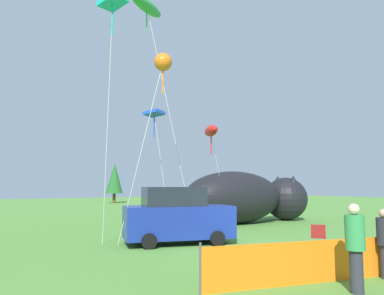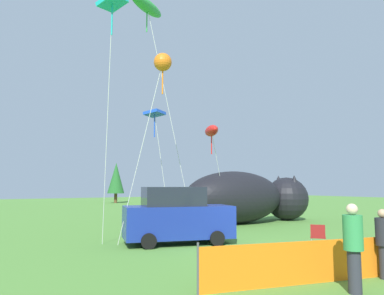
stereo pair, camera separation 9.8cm
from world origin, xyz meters
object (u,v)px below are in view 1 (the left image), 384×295
inflatable_cat (247,199)px  kite_red_lizard (211,131)px  parked_car (177,216)px  spectator_in_yellow_shirt (355,244)px  kite_blue_box (154,115)px  kite_green_fish (147,7)px  folding_chair (318,235)px  kite_teal_diamond (113,7)px  kite_orange_flower (163,63)px

inflatable_cat → kite_red_lizard: kite_red_lizard is taller
parked_car → spectator_in_yellow_shirt: (-0.13, -7.90, -0.04)m
kite_blue_box → kite_green_fish: bearing=-126.8°
folding_chair → kite_green_fish: bearing=75.0°
kite_green_fish → inflatable_cat: bearing=12.6°
kite_green_fish → kite_teal_diamond: bearing=-134.0°
spectator_in_yellow_shirt → kite_green_fish: size_ratio=0.16×
folding_chair → kite_blue_box: size_ratio=0.15×
folding_chair → kite_orange_flower: (-4.12, 3.95, 6.58)m
folding_chair → kite_blue_box: 10.78m
folding_chair → kite_red_lizard: size_ratio=0.16×
kite_blue_box → inflatable_cat: bearing=-1.4°
kite_teal_diamond → inflatable_cat: bearing=23.8°
spectator_in_yellow_shirt → kite_teal_diamond: size_ratio=0.20×
inflatable_cat → parked_car: bearing=-148.8°
kite_teal_diamond → kite_green_fish: (2.82, 2.92, 1.99)m
folding_chair → kite_orange_flower: kite_orange_flower is taller
inflatable_cat → folding_chair: bearing=-117.0°
kite_red_lizard → kite_green_fish: bearing=-170.5°
kite_red_lizard → folding_chair: bearing=-97.4°
inflatable_cat → kite_orange_flower: bearing=-150.6°
parked_car → kite_red_lizard: kite_red_lizard is taller
folding_chair → kite_teal_diamond: size_ratio=0.10×
kite_blue_box → kite_orange_flower: bearing=-113.3°
folding_chair → inflatable_cat: bearing=24.2°
kite_teal_diamond → kite_red_lizard: 8.87m
folding_chair → inflatable_cat: inflatable_cat is taller
folding_chair → kite_green_fish: kite_green_fish is taller
folding_chair → kite_red_lizard: kite_red_lizard is taller
parked_car → kite_blue_box: (1.43, 4.98, 5.00)m
kite_orange_flower → kite_red_lizard: (5.14, 3.97, -1.84)m
spectator_in_yellow_shirt → kite_orange_flower: kite_orange_flower is taller
kite_teal_diamond → kite_blue_box: size_ratio=1.50×
kite_orange_flower → kite_red_lizard: kite_orange_flower is taller
kite_green_fish → kite_blue_box: 5.49m
kite_blue_box → kite_red_lizard: (2.95, -1.14, -0.78)m
parked_car → inflatable_cat: size_ratio=0.49×
inflatable_cat → spectator_in_yellow_shirt: 14.97m
folding_chair → kite_orange_flower: bearing=96.5°
inflatable_cat → kite_blue_box: size_ratio=1.48×
kite_blue_box → spectator_in_yellow_shirt: bearing=-96.9°
kite_green_fish → kite_red_lizard: 7.25m
spectator_in_yellow_shirt → kite_teal_diamond: bearing=108.1°
folding_chair → kite_red_lizard: bearing=42.9°
parked_car → folding_chair: 5.30m
kite_teal_diamond → kite_green_fish: kite_green_fish is taller
parked_car → inflatable_cat: 9.12m
inflatable_cat → kite_green_fish: size_ratio=0.80×
kite_teal_diamond → kite_green_fish: 4.51m
inflatable_cat → kite_blue_box: 7.81m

